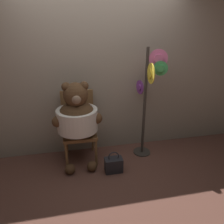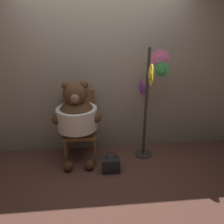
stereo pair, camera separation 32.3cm
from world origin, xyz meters
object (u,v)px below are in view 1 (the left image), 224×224
Objects in this scene: hat_display_rack at (148,95)px; teddy_bear at (77,117)px; chair at (79,125)px; handbag_on_ground at (114,165)px.

teddy_bear is at bearing -178.35° from hat_display_rack.
chair is 0.63× the size of hat_display_rack.
handbag_on_ground is (0.46, -0.33, -0.65)m from teddy_bear.
handbag_on_ground is (-0.60, -0.36, -0.90)m from hat_display_rack.
teddy_bear is at bearing 144.61° from handbag_on_ground.
handbag_on_ground is at bearing -48.76° from chair.
teddy_bear is 0.86m from handbag_on_ground.
chair is 3.25× the size of handbag_on_ground.
handbag_on_ground is (0.44, -0.50, -0.45)m from chair.
teddy_bear is (-0.02, -0.17, 0.20)m from chair.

